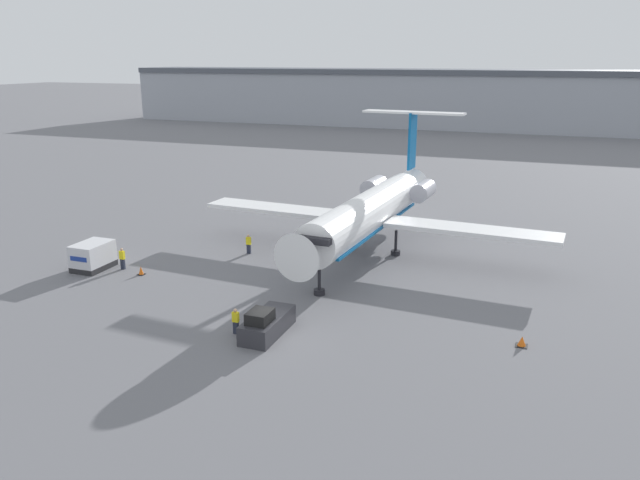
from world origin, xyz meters
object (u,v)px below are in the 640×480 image
object	(u,v)px
traffic_cone_left	(141,271)
worker_near_tug	(236,321)
worker_by_wing	(249,244)
pushback_tug	(267,323)
luggage_cart	(93,256)
worker_on_apron	(122,258)
airplane_main	(370,211)
traffic_cone_right	(522,342)

from	to	relation	value
traffic_cone_left	worker_near_tug	bearing A→B (deg)	-30.20
worker_by_wing	pushback_tug	bearing A→B (deg)	-59.28
pushback_tug	luggage_cart	xyz separation A→B (m)	(-18.11, 6.17, 0.37)
worker_on_apron	traffic_cone_left	distance (m)	2.32
airplane_main	luggage_cart	size ratio (longest dim) A/B	9.63
luggage_cart	worker_on_apron	size ratio (longest dim) A/B	1.84
pushback_tug	luggage_cart	distance (m)	19.14
airplane_main	traffic_cone_left	xyz separation A→B (m)	(-15.06, -11.22, -3.52)
pushback_tug	worker_on_apron	xyz separation A→B (m)	(-15.91, 6.95, 0.21)
worker_by_wing	traffic_cone_right	distance (m)	25.23
worker_by_wing	worker_on_apron	size ratio (longest dim) A/B	0.98
worker_on_apron	traffic_cone_left	xyz separation A→B (m)	(2.15, -0.61, -0.59)
luggage_cart	worker_near_tug	xyz separation A→B (m)	(16.30, -6.78, -0.22)
pushback_tug	traffic_cone_left	world-z (taller)	pushback_tug
pushback_tug	worker_by_wing	xyz separation A→B (m)	(-8.39, 14.11, 0.18)
airplane_main	worker_near_tug	size ratio (longest dim) A/B	18.79
luggage_cart	worker_on_apron	bearing A→B (deg)	19.46
traffic_cone_left	traffic_cone_right	bearing A→B (deg)	-5.23
traffic_cone_left	worker_by_wing	bearing A→B (deg)	55.39
worker_on_apron	traffic_cone_right	size ratio (longest dim) A/B	2.57
airplane_main	worker_near_tug	world-z (taller)	airplane_main
worker_near_tug	traffic_cone_left	world-z (taller)	worker_near_tug
worker_by_wing	traffic_cone_right	world-z (taller)	worker_by_wing
worker_on_apron	traffic_cone_left	bearing A→B (deg)	-15.78
pushback_tug	airplane_main	bearing A→B (deg)	85.73
worker_near_tug	worker_by_wing	world-z (taller)	worker_by_wing
airplane_main	worker_near_tug	bearing A→B (deg)	-99.73
worker_near_tug	traffic_cone_right	bearing A→B (deg)	14.87
pushback_tug	worker_by_wing	bearing A→B (deg)	120.72
traffic_cone_left	luggage_cart	bearing A→B (deg)	-177.77
luggage_cart	airplane_main	bearing A→B (deg)	30.40
airplane_main	worker_near_tug	distance (m)	18.68
airplane_main	pushback_tug	distance (m)	17.89
worker_near_tug	worker_on_apron	xyz separation A→B (m)	(-14.10, 7.56, 0.06)
traffic_cone_right	traffic_cone_left	bearing A→B (deg)	174.77
worker_near_tug	traffic_cone_left	distance (m)	13.83
luggage_cart	worker_near_tug	bearing A→B (deg)	-22.59
airplane_main	worker_on_apron	bearing A→B (deg)	-148.35
worker_by_wing	traffic_cone_right	bearing A→B (deg)	-24.28
airplane_main	luggage_cart	world-z (taller)	airplane_main
worker_by_wing	luggage_cart	bearing A→B (deg)	-140.75
pushback_tug	traffic_cone_right	bearing A→B (deg)	14.38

